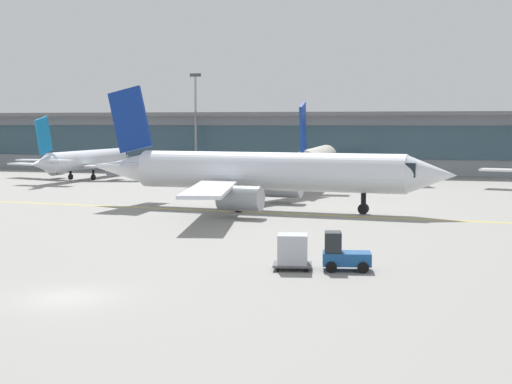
{
  "coord_description": "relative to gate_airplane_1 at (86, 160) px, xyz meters",
  "views": [
    {
      "loc": [
        17.5,
        -30.44,
        8.0
      ],
      "look_at": [
        2.9,
        21.75,
        3.0
      ],
      "focal_mm": 53.15,
      "sensor_mm": 36.0,
      "label": 1
    }
  ],
  "objects": [
    {
      "name": "ground_plane",
      "position": [
        34.44,
        -66.02,
        -2.65
      ],
      "size": [
        400.0,
        400.0,
        0.0
      ],
      "primitive_type": "plane",
      "color": "gray"
    },
    {
      "name": "baggage_tug",
      "position": [
        45.56,
        -56.25,
        -1.75
      ],
      "size": [
        2.82,
        2.03,
        2.1
      ],
      "rotation": [
        0.0,
        0.0,
        0.19
      ],
      "color": "#194C8C",
      "rests_on": "ground_plane"
    },
    {
      "name": "taxiway_centreline_stripe",
      "position": [
        34.58,
        -32.05,
        -2.64
      ],
      "size": [
        109.78,
        7.65,
        0.01
      ],
      "primitive_type": "cube",
      "rotation": [
        0.0,
        0.0,
        -0.07
      ],
      "color": "yellow",
      "rests_on": "ground_plane"
    },
    {
      "name": "terminal_concourse",
      "position": [
        34.44,
        24.16,
        2.27
      ],
      "size": [
        219.13,
        11.0,
        9.6
      ],
      "color": "#8C939E",
      "rests_on": "ground_plane"
    },
    {
      "name": "taxiing_regional_jet",
      "position": [
        34.13,
        -30.02,
        0.81
      ],
      "size": [
        34.77,
        32.27,
        11.51
      ],
      "rotation": [
        0.0,
        0.0,
        -0.07
      ],
      "color": "silver",
      "rests_on": "ground_plane"
    },
    {
      "name": "gate_airplane_2",
      "position": [
        33.17,
        -0.51,
        0.46
      ],
      "size": [
        29.02,
        31.29,
        10.36
      ],
      "rotation": [
        0.0,
        0.0,
        1.64
      ],
      "color": "silver",
      "rests_on": "ground_plane"
    },
    {
      "name": "gate_airplane_1",
      "position": [
        0.0,
        0.0,
        0.0
      ],
      "size": [
        24.77,
        26.6,
        8.82
      ],
      "rotation": [
        0.0,
        0.0,
        1.54
      ],
      "color": "silver",
      "rests_on": "ground_plane"
    },
    {
      "name": "cargo_dolly_lead",
      "position": [
        42.91,
        -56.77,
        -1.59
      ],
      "size": [
        2.37,
        1.98,
        1.94
      ],
      "rotation": [
        0.0,
        0.0,
        0.19
      ],
      "color": "#595B60",
      "rests_on": "ground_plane"
    },
    {
      "name": "apron_light_mast_1",
      "position": [
        9.84,
        18.19,
        5.93
      ],
      "size": [
        1.8,
        0.36,
        15.76
      ],
      "color": "gray",
      "rests_on": "ground_plane"
    }
  ]
}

